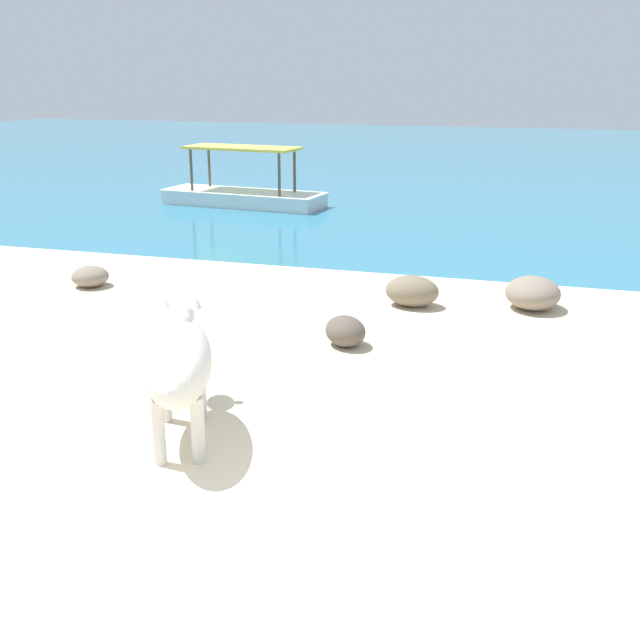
# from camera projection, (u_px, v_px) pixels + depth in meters

# --- Properties ---
(sand_beach) EXTENTS (18.00, 14.00, 0.04)m
(sand_beach) POSITION_uv_depth(u_px,v_px,m) (224.00, 536.00, 5.08)
(sand_beach) COLOR beige
(sand_beach) RESTS_ON ground
(water_surface) EXTENTS (60.00, 36.00, 0.03)m
(water_surface) POSITION_uv_depth(u_px,v_px,m) (500.00, 166.00, 25.18)
(water_surface) COLOR teal
(water_surface) RESTS_ON ground
(cow) EXTENTS (1.08, 1.79, 1.02)m
(cow) POSITION_uv_depth(u_px,v_px,m) (178.00, 359.00, 6.21)
(cow) COLOR beige
(cow) RESTS_ON sand_beach
(shore_rock_large) EXTENTS (0.72, 0.72, 0.28)m
(shore_rock_large) POSITION_uv_depth(u_px,v_px,m) (90.00, 276.00, 10.87)
(shore_rock_large) COLOR gray
(shore_rock_large) RESTS_ON sand_beach
(shore_rock_medium) EXTENTS (0.80, 0.88, 0.40)m
(shore_rock_medium) POSITION_uv_depth(u_px,v_px,m) (533.00, 293.00, 9.83)
(shore_rock_medium) COLOR gray
(shore_rock_medium) RESTS_ON sand_beach
(shore_rock_small) EXTENTS (0.73, 0.59, 0.39)m
(shore_rock_small) POSITION_uv_depth(u_px,v_px,m) (412.00, 291.00, 9.94)
(shore_rock_small) COLOR #756651
(shore_rock_small) RESTS_ON sand_beach
(shore_rock_flat) EXTENTS (0.65, 0.67, 0.33)m
(shore_rock_flat) POSITION_uv_depth(u_px,v_px,m) (345.00, 331.00, 8.51)
(shore_rock_flat) COLOR brown
(shore_rock_flat) RESTS_ON sand_beach
(boat_white) EXTENTS (3.78, 1.55, 1.29)m
(boat_white) POSITION_uv_depth(u_px,v_px,m) (243.00, 193.00, 17.55)
(boat_white) COLOR white
(boat_white) RESTS_ON water_surface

